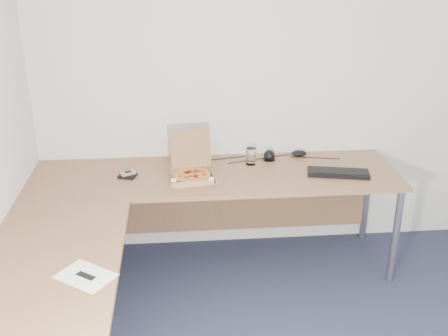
{
  "coord_description": "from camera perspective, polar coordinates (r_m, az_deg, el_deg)",
  "views": [
    {
      "loc": [
        -0.74,
        -1.96,
        2.2
      ],
      "look_at": [
        -0.45,
        1.28,
        0.82
      ],
      "focal_mm": 43.31,
      "sensor_mm": 36.0,
      "label": 1
    }
  ],
  "objects": [
    {
      "name": "keyboard",
      "position": [
        3.74,
        11.96,
        -0.51
      ],
      "size": [
        0.43,
        0.23,
        0.03
      ],
      "primitive_type": "cube",
      "rotation": [
        0.0,
        0.0,
        -0.21
      ],
      "color": "black",
      "rests_on": "desk"
    },
    {
      "name": "drinking_glass",
      "position": [
        3.81,
        2.87,
        1.24
      ],
      "size": [
        0.07,
        0.07,
        0.12
      ],
      "primitive_type": "cylinder",
      "color": "white",
      "rests_on": "desk"
    },
    {
      "name": "cable_bundle",
      "position": [
        3.93,
        3.77,
        0.98
      ],
      "size": [
        0.54,
        0.11,
        0.01
      ],
      "primitive_type": null,
      "rotation": [
        0.0,
        0.0,
        0.14
      ],
      "color": "black",
      "rests_on": "desk"
    },
    {
      "name": "pizza_box",
      "position": [
        3.62,
        -3.42,
        -0.48
      ],
      "size": [
        0.28,
        0.32,
        0.28
      ],
      "rotation": [
        0.0,
        0.0,
        0.16
      ],
      "color": "#AA7D4E",
      "rests_on": "desk"
    },
    {
      "name": "phone",
      "position": [
        3.67,
        -10.1,
        -0.53
      ],
      "size": [
        0.11,
        0.09,
        0.02
      ],
      "primitive_type": "cube",
      "rotation": [
        0.0,
        0.0,
        0.5
      ],
      "color": "#B2B5BA",
      "rests_on": "wallet"
    },
    {
      "name": "room_shell",
      "position": [
        2.3,
        14.12,
        -2.14
      ],
      "size": [
        3.5,
        3.5,
        2.5
      ],
      "primitive_type": null,
      "color": "silver",
      "rests_on": "ground"
    },
    {
      "name": "mouse",
      "position": [
        4.01,
        7.91,
        1.55
      ],
      "size": [
        0.11,
        0.07,
        0.04
      ],
      "primitive_type": "ellipsoid",
      "rotation": [
        0.0,
        0.0,
        -0.01
      ],
      "color": "black",
      "rests_on": "desk"
    },
    {
      "name": "paper_sheet",
      "position": [
        2.69,
        -14.38,
        -10.97
      ],
      "size": [
        0.32,
        0.3,
        0.0
      ],
      "primitive_type": "cube",
      "rotation": [
        0.0,
        0.0,
        -0.63
      ],
      "color": "white",
      "rests_on": "desk"
    },
    {
      "name": "desk",
      "position": [
        3.3,
        -6.03,
        -4.21
      ],
      "size": [
        2.5,
        2.2,
        0.73
      ],
      "color": "#90623F",
      "rests_on": "ground"
    },
    {
      "name": "dome_speaker",
      "position": [
        3.91,
        4.8,
        1.41
      ],
      "size": [
        0.09,
        0.09,
        0.08
      ],
      "primitive_type": "ellipsoid",
      "color": "black",
      "rests_on": "desk"
    },
    {
      "name": "wallet",
      "position": [
        3.68,
        -10.16,
        -0.81
      ],
      "size": [
        0.13,
        0.12,
        0.02
      ],
      "primitive_type": "cube",
      "rotation": [
        0.0,
        0.0,
        -0.29
      ],
      "color": "black",
      "rests_on": "desk"
    }
  ]
}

